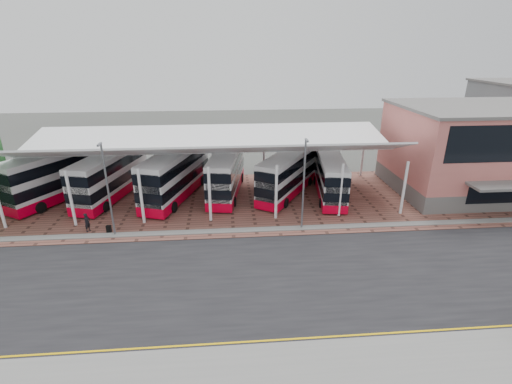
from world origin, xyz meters
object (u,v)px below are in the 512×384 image
(bus_0, at_px, (62,174))
(pedestrian, at_px, (87,222))
(bus_2, at_px, (176,175))
(bus_4, at_px, (288,174))
(bus_1, at_px, (111,176))
(terminal, at_px, (483,149))
(bus_3, at_px, (226,173))
(bus_5, at_px, (330,177))

(bus_0, distance_m, pedestrian, 9.81)
(bus_2, bearing_deg, bus_4, 16.80)
(bus_4, bearing_deg, bus_1, -150.33)
(terminal, bearing_deg, bus_4, 178.89)
(bus_4, relative_size, pedestrian, 6.31)
(bus_1, relative_size, bus_2, 0.96)
(bus_1, xyz_separation_m, bus_3, (11.97, 0.07, -0.07))
(bus_0, bearing_deg, bus_2, 25.83)
(bus_3, height_order, pedestrian, bus_3)
(terminal, xyz_separation_m, bus_0, (-44.48, 1.52, -2.12))
(terminal, bearing_deg, bus_0, 178.04)
(bus_0, relative_size, bus_1, 1.01)
(bus_1, distance_m, bus_2, 6.76)
(terminal, relative_size, bus_1, 1.57)
(bus_2, distance_m, pedestrian, 10.12)
(terminal, bearing_deg, bus_5, -178.59)
(bus_0, height_order, bus_4, bus_0)
(bus_4, xyz_separation_m, pedestrian, (-18.51, -7.15, -1.39))
(bus_1, distance_m, bus_4, 18.51)
(bus_2, relative_size, pedestrian, 7.26)
(bus_0, height_order, bus_3, bus_0)
(bus_2, bearing_deg, bus_3, 24.14)
(terminal, xyz_separation_m, bus_3, (-27.46, 1.20, -2.32))
(bus_2, bearing_deg, bus_1, -166.51)
(bus_1, height_order, bus_2, bus_2)
(bus_1, xyz_separation_m, pedestrian, (-0.02, -7.87, -1.50))
(terminal, bearing_deg, bus_1, 178.37)
(terminal, distance_m, bus_2, 32.77)
(bus_1, height_order, bus_4, bus_1)
(bus_3, bearing_deg, bus_2, -164.93)
(bus_0, relative_size, bus_4, 1.12)
(bus_0, bearing_deg, bus_5, 26.27)
(bus_5, bearing_deg, bus_0, -175.60)
(terminal, relative_size, bus_0, 1.55)
(bus_2, relative_size, bus_5, 1.16)
(terminal, relative_size, bus_4, 1.74)
(pedestrian, bearing_deg, terminal, -60.07)
(bus_3, distance_m, pedestrian, 14.45)
(bus_0, height_order, bus_5, bus_0)
(bus_3, relative_size, bus_4, 1.07)
(bus_4, xyz_separation_m, bus_5, (4.31, -0.81, -0.13))
(bus_3, xyz_separation_m, bus_4, (6.52, -0.79, -0.04))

